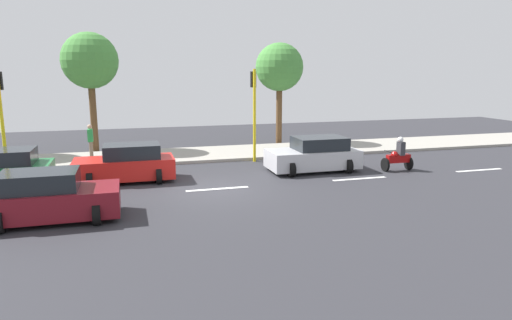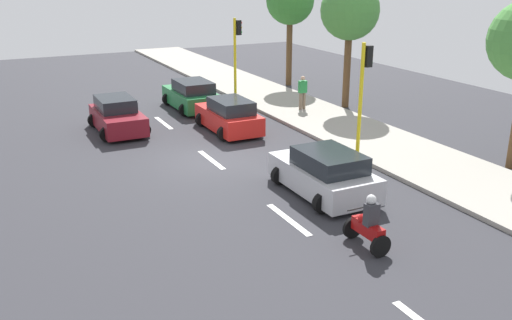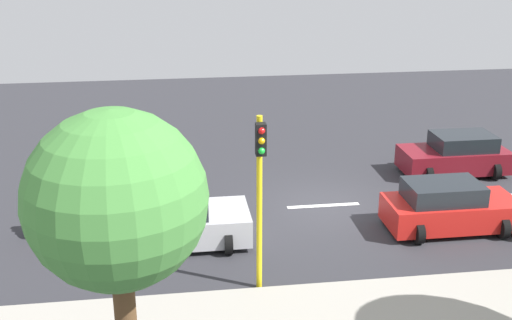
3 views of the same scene
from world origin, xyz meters
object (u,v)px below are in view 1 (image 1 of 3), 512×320
at_px(traffic_light_corner, 254,102).
at_px(street_tree_center, 90,62).
at_px(traffic_light_midblock, 1,107).
at_px(motorcycle, 398,156).
at_px(car_silver, 314,155).
at_px(pedestrian_near_signal, 91,140).
at_px(car_red, 126,164).
at_px(car_maroon, 50,198).
at_px(street_tree_south, 279,68).

height_order(traffic_light_corner, street_tree_center, street_tree_center).
relative_size(traffic_light_midblock, street_tree_center, 0.70).
bearing_deg(street_tree_center, motorcycle, -122.86).
distance_m(car_silver, motorcycle, 3.77).
relative_size(car_silver, pedestrian_near_signal, 2.37).
bearing_deg(street_tree_center, car_red, -167.73).
distance_m(car_red, traffic_light_corner, 7.00).
distance_m(car_silver, car_red, 8.09).
bearing_deg(car_silver, car_maroon, 112.39).
relative_size(street_tree_center, street_tree_south, 1.06).
bearing_deg(motorcycle, car_maroon, 103.06).
xyz_separation_m(car_silver, car_maroon, (-4.24, 10.30, -0.00)).
xyz_separation_m(pedestrian_near_signal, traffic_light_corner, (-2.13, -7.74, 1.87)).
xyz_separation_m(motorcycle, pedestrian_near_signal, (5.99, 13.36, 0.42)).
relative_size(car_red, motorcycle, 2.55).
height_order(pedestrian_near_signal, traffic_light_midblock, traffic_light_midblock).
distance_m(car_red, street_tree_south, 12.24).
distance_m(car_maroon, motorcycle, 14.30).
distance_m(car_red, motorcycle, 11.78).
distance_m(motorcycle, traffic_light_midblock, 17.24).
bearing_deg(motorcycle, traffic_light_corner, 55.50).
bearing_deg(car_red, street_tree_center, 12.27).
bearing_deg(street_tree_center, pedestrian_near_signal, 179.07).
relative_size(traffic_light_midblock, street_tree_south, 0.74).
bearing_deg(street_tree_south, car_silver, 173.16).
xyz_separation_m(car_maroon, traffic_light_midblock, (7.09, 2.71, 2.22)).
xyz_separation_m(traffic_light_corner, street_tree_center, (4.74, 7.70, 1.96)).
bearing_deg(traffic_light_midblock, car_maroon, -159.09).
xyz_separation_m(pedestrian_near_signal, street_tree_south, (2.57, -10.64, 3.51)).
relative_size(traffic_light_corner, traffic_light_midblock, 1.00).
height_order(street_tree_center, street_tree_south, street_tree_center).
relative_size(pedestrian_near_signal, street_tree_south, 0.28).
distance_m(pedestrian_near_signal, street_tree_south, 11.50).
distance_m(car_maroon, street_tree_center, 12.57).
bearing_deg(street_tree_south, motorcycle, -162.37).
bearing_deg(traffic_light_corner, street_tree_south, -31.64).
distance_m(car_maroon, pedestrian_near_signal, 9.25).
bearing_deg(car_maroon, traffic_light_midblock, 20.91).
height_order(pedestrian_near_signal, street_tree_south, street_tree_south).
bearing_deg(traffic_light_corner, pedestrian_near_signal, 74.62).
bearing_deg(car_maroon, car_red, -26.45).
bearing_deg(street_tree_center, car_maroon, 177.05).
distance_m(traffic_light_corner, traffic_light_midblock, 11.02).
xyz_separation_m(car_silver, traffic_light_midblock, (2.85, 13.01, 2.22)).
xyz_separation_m(car_maroon, motorcycle, (3.23, -13.93, -0.07)).
distance_m(car_maroon, street_tree_south, 16.73).
bearing_deg(street_tree_south, traffic_light_midblock, 108.68).
height_order(traffic_light_corner, street_tree_south, street_tree_south).
bearing_deg(pedestrian_near_signal, motorcycle, -114.15).
bearing_deg(pedestrian_near_signal, car_red, -160.94).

